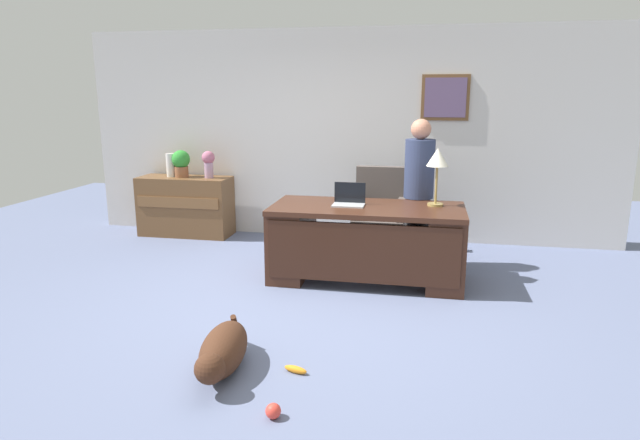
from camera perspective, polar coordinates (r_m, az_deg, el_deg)
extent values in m
plane|color=slate|center=(4.97, -1.90, -9.17)|extent=(12.00, 12.00, 0.00)
cube|color=silver|center=(7.18, 2.72, 8.83)|extent=(7.00, 0.12, 2.70)
cube|color=brown|center=(7.01, 13.01, 12.41)|extent=(0.58, 0.03, 0.56)
cube|color=#654F73|center=(6.99, 13.02, 12.41)|extent=(0.50, 0.01, 0.48)
cube|color=#422316|center=(5.51, 4.99, 1.20)|extent=(1.94, 0.89, 0.05)
cube|color=#422316|center=(5.74, -2.96, -2.28)|extent=(0.36, 0.83, 0.73)
cube|color=#422316|center=(5.58, 13.01, -3.05)|extent=(0.36, 0.83, 0.73)
cube|color=#381E13|center=(5.20, 4.42, -3.52)|extent=(1.84, 0.04, 0.58)
cube|color=brown|center=(7.59, -13.90, 1.43)|extent=(1.23, 0.48, 0.79)
cube|color=brown|center=(7.35, -14.74, 1.77)|extent=(1.13, 0.02, 0.14)
cube|color=#564C47|center=(6.48, 6.17, -0.49)|extent=(0.60, 0.58, 0.18)
cylinder|color=black|center=(6.53, 6.12, -2.45)|extent=(0.10, 0.10, 0.28)
cylinder|color=black|center=(6.57, 6.10, -3.41)|extent=(0.52, 0.52, 0.05)
cube|color=#564C47|center=(6.63, 6.43, 3.15)|extent=(0.60, 0.12, 0.57)
cube|color=#564C47|center=(6.46, 3.92, 1.34)|extent=(0.08, 0.50, 0.22)
cube|color=#564C47|center=(6.42, 8.53, 1.15)|extent=(0.08, 0.50, 0.22)
cylinder|color=#262323|center=(6.11, 10.12, -1.26)|extent=(0.26, 0.26, 0.78)
cylinder|color=navy|center=(5.97, 10.39, 5.31)|extent=(0.32, 0.32, 0.63)
sphere|color=tan|center=(5.93, 10.56, 9.36)|extent=(0.22, 0.22, 0.22)
ellipsoid|color=#472819|center=(3.95, -10.06, -13.20)|extent=(0.38, 0.73, 0.30)
sphere|color=#472819|center=(3.63, -11.49, -15.05)|extent=(0.20, 0.20, 0.20)
cylinder|color=#472819|center=(4.25, -8.89, -10.88)|extent=(0.06, 0.15, 0.21)
cube|color=#B2B5BA|center=(5.51, 2.99, 1.57)|extent=(0.32, 0.22, 0.01)
cube|color=black|center=(5.59, 3.16, 2.91)|extent=(0.32, 0.01, 0.21)
cylinder|color=#9E8447|center=(5.63, 12.01, 1.60)|extent=(0.16, 0.16, 0.02)
cylinder|color=#9E8447|center=(5.60, 12.10, 3.62)|extent=(0.02, 0.02, 0.38)
cone|color=silver|center=(5.56, 12.24, 6.47)|extent=(0.22, 0.22, 0.18)
cylinder|color=#B68FAD|center=(7.36, -11.59, 5.13)|extent=(0.12, 0.12, 0.20)
sphere|color=#BB6682|center=(7.34, -11.65, 6.45)|extent=(0.17, 0.17, 0.17)
cylinder|color=silver|center=(7.58, -15.40, 5.57)|extent=(0.12, 0.12, 0.31)
cylinder|color=brown|center=(7.52, -14.32, 4.92)|extent=(0.18, 0.18, 0.14)
sphere|color=green|center=(7.50, -14.39, 6.21)|extent=(0.24, 0.24, 0.24)
sphere|color=#E53F33|center=(3.43, -4.93, -19.34)|extent=(0.09, 0.09, 0.09)
ellipsoid|color=orange|center=(3.90, -2.58, -15.40)|extent=(0.18, 0.10, 0.05)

